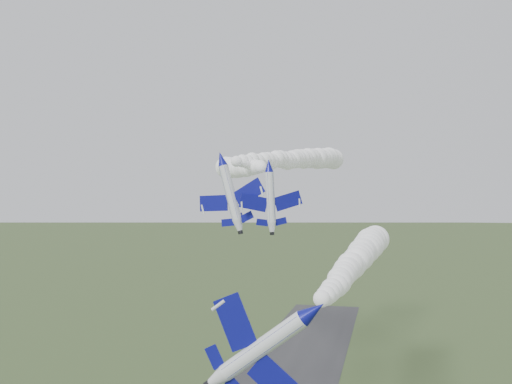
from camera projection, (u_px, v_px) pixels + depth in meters
jet_lead at (313, 311)px, 53.05m from camera, size 7.36×14.51×9.70m
smoke_trail_jet_lead at (357, 259)px, 87.72m from camera, size 7.55×65.06×5.59m
jet_pair_left at (221, 159)px, 87.03m from camera, size 10.62×13.05×4.04m
smoke_trail_jet_pair_left at (297, 159)px, 124.00m from camera, size 15.96×73.10×5.49m
jet_pair_right at (269, 165)px, 84.63m from camera, size 9.39×10.72×2.81m
smoke_trail_jet_pair_right at (239, 168)px, 119.27m from camera, size 31.54×61.42×5.13m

